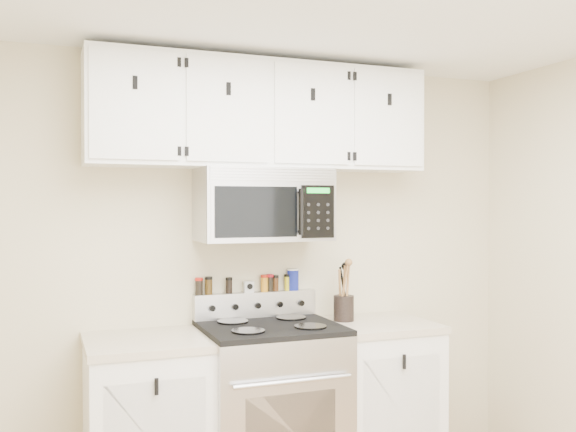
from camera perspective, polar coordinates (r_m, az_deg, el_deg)
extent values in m
cube|color=#C5B894|center=(3.93, -3.09, -4.53)|extent=(3.50, 0.01, 2.50)
cube|color=#B7B7BA|center=(3.79, -1.53, -16.94)|extent=(0.76, 0.65, 0.92)
cube|color=black|center=(3.52, 0.26, -18.58)|extent=(0.50, 0.02, 0.40)
cube|color=black|center=(3.67, -1.54, -9.88)|extent=(0.76, 0.65, 0.03)
cube|color=#B7B7BA|center=(3.93, -2.93, -7.85)|extent=(0.76, 0.08, 0.15)
cylinder|color=black|center=(3.48, -3.55, -10.18)|extent=(0.18, 0.18, 0.01)
cylinder|color=black|center=(3.60, 2.01, -9.79)|extent=(0.18, 0.18, 0.01)
cylinder|color=black|center=(3.76, -4.93, -9.33)|extent=(0.18, 0.18, 0.01)
cylinder|color=black|center=(3.87, 0.27, -9.02)|extent=(0.18, 0.18, 0.01)
cube|color=white|center=(3.67, -12.43, -17.95)|extent=(0.62, 0.60, 0.88)
cube|color=tan|center=(3.54, -12.46, -10.89)|extent=(0.64, 0.62, 0.04)
cube|color=white|center=(4.09, 7.87, -15.90)|extent=(0.62, 0.60, 0.88)
cube|color=tan|center=(3.98, 7.89, -9.56)|extent=(0.64, 0.62, 0.04)
cube|color=#9E9EA3|center=(3.74, -2.23, 1.02)|extent=(0.76, 0.38, 0.42)
cube|color=#B7B7BA|center=(3.56, -1.22, 3.76)|extent=(0.73, 0.01, 0.08)
cube|color=black|center=(3.52, -2.81, 0.37)|extent=(0.47, 0.01, 0.28)
cube|color=black|center=(3.65, 2.66, 0.39)|extent=(0.20, 0.01, 0.30)
cylinder|color=black|center=(3.57, 1.21, 0.38)|extent=(0.03, 0.03, 0.26)
cube|color=white|center=(3.80, -2.35, 8.89)|extent=(2.00, 0.33, 0.62)
cube|color=white|center=(3.46, -13.45, 9.63)|extent=(0.46, 0.01, 0.57)
cube|color=black|center=(3.47, -13.44, 11.47)|extent=(0.02, 0.01, 0.07)
cube|color=white|center=(3.56, -5.34, 9.41)|extent=(0.46, 0.01, 0.57)
cube|color=black|center=(3.57, -5.30, 11.20)|extent=(0.03, 0.01, 0.07)
cube|color=white|center=(3.73, 2.19, 9.04)|extent=(0.46, 0.01, 0.57)
cube|color=black|center=(3.74, 2.24, 10.75)|extent=(0.03, 0.01, 0.07)
cube|color=white|center=(3.95, 8.96, 8.58)|extent=(0.46, 0.01, 0.57)
cube|color=black|center=(3.96, 9.02, 10.20)|extent=(0.02, 0.01, 0.07)
cylinder|color=black|center=(3.96, 4.98, -8.17)|extent=(0.12, 0.12, 0.15)
cylinder|color=brown|center=(3.95, 4.98, -6.47)|extent=(0.01, 0.01, 0.29)
cylinder|color=brown|center=(3.95, 5.32, -6.32)|extent=(0.01, 0.01, 0.31)
cylinder|color=brown|center=(3.95, 4.64, -6.62)|extent=(0.01, 0.01, 0.27)
cylinder|color=black|center=(3.97, 4.98, -6.50)|extent=(0.01, 0.01, 0.28)
cylinder|color=brown|center=(3.92, 4.97, -6.44)|extent=(0.01, 0.01, 0.30)
cube|color=silver|center=(3.90, -3.52, -6.30)|extent=(0.06, 0.05, 0.07)
cylinder|color=navy|center=(3.99, 0.44, -5.72)|extent=(0.07, 0.07, 0.12)
cylinder|color=white|center=(3.98, 0.44, -4.77)|extent=(0.07, 0.07, 0.01)
cylinder|color=black|center=(3.82, -7.92, -6.33)|extent=(0.04, 0.04, 0.08)
cylinder|color=#B5170D|center=(3.81, -7.92, -5.58)|extent=(0.05, 0.05, 0.02)
cylinder|color=#3C2A0E|center=(3.83, -7.06, -6.27)|extent=(0.04, 0.04, 0.09)
cylinder|color=black|center=(3.82, -7.07, -5.50)|extent=(0.05, 0.05, 0.02)
cylinder|color=black|center=(3.86, -5.26, -6.28)|extent=(0.04, 0.04, 0.08)
cylinder|color=black|center=(3.86, -5.27, -5.57)|extent=(0.04, 0.04, 0.02)
cylinder|color=orange|center=(3.93, -2.11, -6.11)|extent=(0.04, 0.04, 0.09)
cylinder|color=#A31C0C|center=(3.92, -2.11, -5.37)|extent=(0.05, 0.05, 0.02)
cylinder|color=black|center=(3.94, -1.61, -6.07)|extent=(0.04, 0.04, 0.09)
cylinder|color=#A20C1A|center=(3.93, -1.61, -5.31)|extent=(0.05, 0.05, 0.02)
cylinder|color=#432410|center=(3.95, -1.11, -6.10)|extent=(0.04, 0.04, 0.08)
cylinder|color=black|center=(3.95, -1.11, -5.40)|extent=(0.04, 0.04, 0.02)
cylinder|color=gold|center=(3.98, -0.06, -6.03)|extent=(0.03, 0.03, 0.08)
cylinder|color=black|center=(3.97, -0.06, -5.31)|extent=(0.04, 0.04, 0.02)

